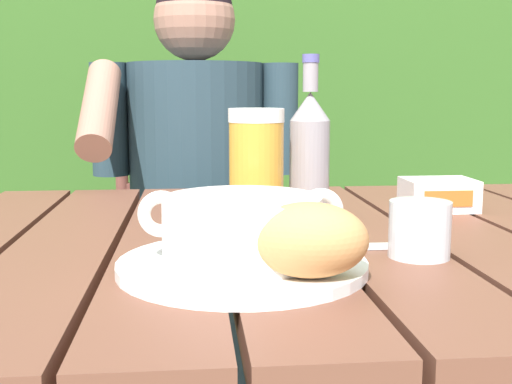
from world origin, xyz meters
The scene contains 12 objects.
dining_table centered at (0.00, 0.00, 0.63)m, with size 1.19×0.85×0.72m.
hedge_backdrop centered at (-0.08, 1.80, 1.20)m, with size 3.79×0.96×2.70m.
chair_near_diner centered at (-0.09, 0.87, 0.48)m, with size 0.46×0.45×0.97m.
person_eating centered at (-0.09, 0.66, 0.70)m, with size 0.48×0.47×1.19m.
serving_plate centered at (-0.05, -0.18, 0.73)m, with size 0.27×0.27×0.01m.
soup_bowl centered at (-0.05, -0.18, 0.77)m, with size 0.22×0.17×0.08m.
bread_roll centered at (0.01, -0.25, 0.77)m, with size 0.13×0.11×0.07m.
beer_glass centered at (-0.01, 0.04, 0.81)m, with size 0.08×0.08×0.17m.
beer_bottle centered at (0.07, 0.09, 0.82)m, with size 0.06×0.06×0.24m.
water_glass_small centered at (0.16, -0.14, 0.76)m, with size 0.07×0.07×0.07m.
butter_tub centered at (0.30, 0.15, 0.75)m, with size 0.11×0.09×0.05m.
table_knife centered at (0.09, -0.10, 0.73)m, with size 0.16×0.02×0.01m.
Camera 1 is at (-0.10, -0.86, 0.91)m, focal length 45.70 mm.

